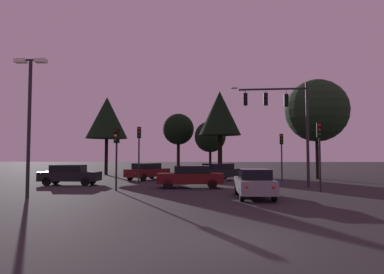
% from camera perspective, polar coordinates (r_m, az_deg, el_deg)
% --- Properties ---
extents(ground_plane, '(168.00, 168.00, 0.00)m').
position_cam_1_polar(ground_plane, '(33.50, 3.27, -6.94)').
color(ground_plane, '#262326').
rests_on(ground_plane, ground).
extents(traffic_signal_mast_arm, '(5.48, 0.66, 7.42)m').
position_cam_1_polar(traffic_signal_mast_arm, '(25.07, 15.25, 3.93)').
color(traffic_signal_mast_arm, '#232326').
rests_on(traffic_signal_mast_arm, ground).
extents(traffic_light_corner_left, '(0.34, 0.37, 4.23)m').
position_cam_1_polar(traffic_light_corner_left, '(22.10, 20.73, -0.91)').
color(traffic_light_corner_left, '#232326').
rests_on(traffic_light_corner_left, ground).
extents(traffic_light_corner_right, '(0.35, 0.38, 4.50)m').
position_cam_1_polar(traffic_light_corner_right, '(27.11, -8.94, -1.07)').
color(traffic_light_corner_right, '#232326').
rests_on(traffic_light_corner_right, ground).
extents(traffic_light_median, '(0.34, 0.37, 4.08)m').
position_cam_1_polar(traffic_light_median, '(29.85, 14.89, -1.73)').
color(traffic_light_median, '#232326').
rests_on(traffic_light_median, ground).
extents(traffic_light_far_side, '(0.35, 0.38, 3.91)m').
position_cam_1_polar(traffic_light_far_side, '(21.91, -12.64, -1.59)').
color(traffic_light_far_side, '#232326').
rests_on(traffic_light_far_side, ground).
extents(car_nearside_lane, '(1.83, 4.48, 1.52)m').
position_cam_1_polar(car_nearside_lane, '(18.21, 10.40, -7.58)').
color(car_nearside_lane, gray).
rests_on(car_nearside_lane, ground).
extents(car_crossing_left, '(4.58, 1.92, 1.52)m').
position_cam_1_polar(car_crossing_left, '(23.36, -0.20, -6.64)').
color(car_crossing_left, '#4C0F0F').
rests_on(car_crossing_left, ground).
extents(car_crossing_right, '(4.44, 1.73, 1.52)m').
position_cam_1_polar(car_crossing_right, '(27.17, -19.96, -5.96)').
color(car_crossing_right, black).
rests_on(car_crossing_right, ground).
extents(car_far_lane, '(3.84, 4.69, 1.52)m').
position_cam_1_polar(car_far_lane, '(31.22, -7.52, -5.73)').
color(car_far_lane, '#4C0F0F').
rests_on(car_far_lane, ground).
extents(car_parked_lot, '(4.57, 4.42, 1.52)m').
position_cam_1_polar(car_parked_lot, '(30.37, 4.63, -5.82)').
color(car_parked_lot, black).
rests_on(car_parked_lot, ground).
extents(parking_lot_lamp_post, '(1.70, 0.36, 7.35)m').
position_cam_1_polar(parking_lot_lamp_post, '(19.80, -25.74, 4.42)').
color(parking_lot_lamp_post, '#232326').
rests_on(parking_lot_lamp_post, ground).
extents(tree_behind_sign, '(4.20, 4.20, 7.87)m').
position_cam_1_polar(tree_behind_sign, '(45.60, -2.32, 1.28)').
color(tree_behind_sign, black).
rests_on(tree_behind_sign, ground).
extents(tree_left_far, '(4.75, 4.75, 9.00)m').
position_cam_1_polar(tree_left_far, '(40.30, -14.19, 3.15)').
color(tree_left_far, black).
rests_on(tree_left_far, ground).
extents(tree_center_horizon, '(4.45, 4.45, 9.08)m').
position_cam_1_polar(tree_center_horizon, '(36.00, 4.72, 3.98)').
color(tree_center_horizon, black).
rests_on(tree_center_horizon, ground).
extents(tree_right_cluster, '(5.92, 5.92, 9.45)m').
position_cam_1_polar(tree_right_cluster, '(34.29, 20.32, 4.18)').
color(tree_right_cluster, black).
rests_on(tree_right_cluster, ground).
extents(tree_lot_edge, '(3.94, 3.94, 6.57)m').
position_cam_1_polar(tree_lot_edge, '(42.60, 3.08, 0.04)').
color(tree_lot_edge, black).
rests_on(tree_lot_edge, ground).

